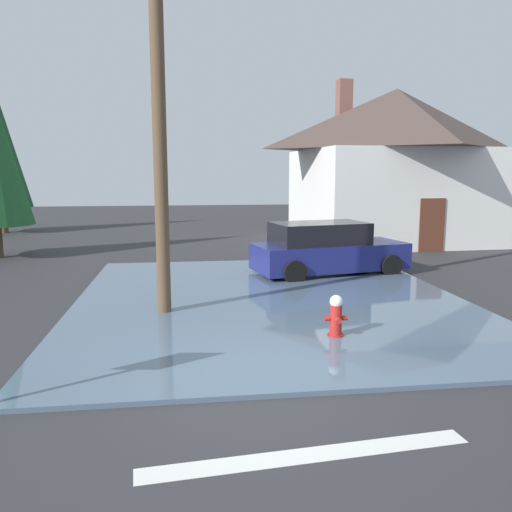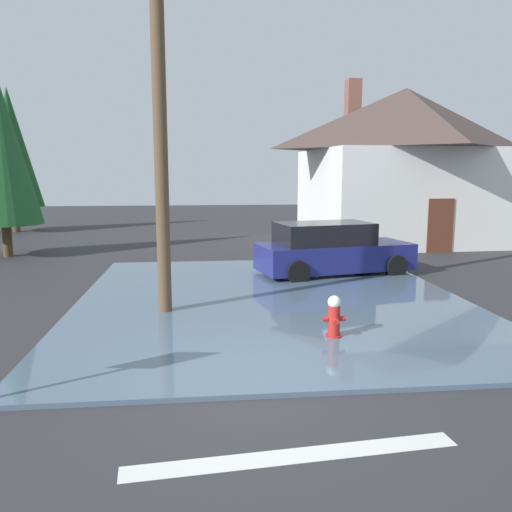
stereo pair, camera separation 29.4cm
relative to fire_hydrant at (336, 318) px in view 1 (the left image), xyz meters
The scene contains 7 objects.
ground_plane 2.42m from the fire_hydrant, 134.92° to the right, with size 80.00×80.00×0.10m, color #2D2D30.
flood_puddle 3.04m from the fire_hydrant, 103.97° to the left, with size 8.81×10.43×0.08m, color #4C6075.
lane_stop_bar 3.97m from the fire_hydrant, 110.34° to the right, with size 3.63×0.30×0.01m, color silver.
fire_hydrant is the anchor object (origin of this frame).
utility_pole 6.04m from the fire_hydrant, 146.35° to the left, with size 1.60×0.28×9.95m.
house 14.76m from the fire_hydrant, 64.07° to the left, with size 8.55×7.74×6.94m.
parked_car 5.99m from the fire_hydrant, 76.24° to the left, with size 4.67×2.65×1.54m.
Camera 1 is at (-0.93, -6.99, 2.97)m, focal length 36.46 mm.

